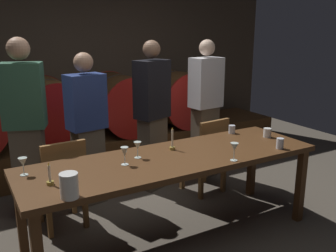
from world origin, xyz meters
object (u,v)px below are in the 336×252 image
guest_center_right (152,115)px  wine_glass_far_right (234,148)px  wine_barrel_center_right (120,103)px  guest_far_left (26,128)px  cup_center (280,143)px  candle_left (50,179)px  pitcher (69,186)px  chair_right (207,152)px  candle_right (172,143)px  wine_barrel_far_right (176,98)px  guest_far_right (205,109)px  wine_glass_center_left (125,153)px  guest_center_left (87,129)px  wine_glass_far_left (23,163)px  wine_barrel_center_left (50,111)px  chair_left (62,180)px  wine_glass_center_right (138,146)px  dining_table (174,164)px  cup_left (232,129)px  cup_right (267,133)px

guest_center_right → wine_glass_far_right: guest_center_right is taller
wine_barrel_center_right → guest_far_left: (-1.42, -1.06, 0.08)m
wine_glass_far_right → cup_center: size_ratio=1.57×
candle_left → pitcher: candle_left is taller
chair_right → candle_right: bearing=26.7°
wine_barrel_far_right → candle_left: (-2.36, -2.22, -0.01)m
wine_barrel_far_right → guest_far_right: (-0.21, -1.07, 0.05)m
pitcher → wine_glass_far_right: 1.38m
guest_far_left → wine_glass_center_left: size_ratio=11.82×
guest_center_left → wine_glass_far_left: bearing=38.8°
candle_left → pitcher: 0.29m
wine_glass_center_left → cup_center: size_ratio=1.53×
wine_barrel_center_left → candle_left: (-0.50, -2.22, -0.01)m
chair_left → guest_center_right: size_ratio=0.51×
guest_far_left → guest_center_left: 0.61m
chair_left → wine_glass_center_right: wine_glass_center_right is taller
candle_left → wine_glass_far_right: (1.45, -0.26, 0.07)m
chair_left → candle_right: 1.08m
guest_far_left → guest_center_right: guest_far_left is taller
wine_barrel_center_left → pitcher: wine_barrel_center_left is taller
candle_left → wine_glass_far_right: candle_left is taller
dining_table → cup_center: (0.96, -0.30, 0.12)m
wine_barrel_far_right → guest_center_left: size_ratio=0.56×
chair_left → guest_far_right: size_ratio=0.51×
guest_center_right → wine_glass_center_right: (-0.64, -0.95, -0.00)m
guest_far_left → guest_center_right: 1.37m
wine_glass_far_left → cup_left: size_ratio=1.62×
guest_center_left → guest_far_right: guest_far_right is taller
candle_left → cup_right: bearing=2.9°
wine_barrel_center_right → wine_glass_center_right: size_ratio=6.32×
chair_left → cup_right: size_ratio=9.51×
wine_barrel_center_left → pitcher: 2.53m
wine_barrel_center_left → chair_right: size_ratio=1.03×
guest_far_right → wine_glass_far_right: guest_far_right is taller
guest_far_left → wine_glass_center_right: bearing=148.4°
guest_far_left → candle_right: bearing=161.3°
guest_far_left → candle_left: size_ratio=10.38×
guest_center_left → pitcher: 1.53m
wine_barrel_center_left → candle_left: 2.27m
wine_barrel_center_left → guest_center_left: (0.14, -1.07, -0.01)m
guest_center_right → cup_left: guest_center_right is taller
dining_table → chair_left: bearing=141.1°
dining_table → cup_left: 0.97m
guest_far_right → cup_center: bearing=77.8°
guest_center_left → cup_left: 1.52m
wine_glass_center_left → wine_glass_far_right: wine_glass_far_right is taller
guest_far_left → wine_glass_far_right: 1.99m
guest_center_left → candle_right: (0.50, -0.90, 0.01)m
guest_center_left → candle_left: 1.31m
dining_table → wine_glass_far_left: size_ratio=19.00×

